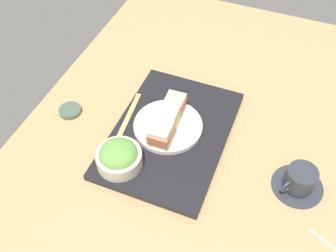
{
  "coord_description": "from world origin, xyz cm",
  "views": [
    {
      "loc": [
        67.8,
        17.22,
        85.66
      ],
      "look_at": [
        3.62,
        -8.35,
        5.0
      ],
      "focal_mm": 41.42,
      "sensor_mm": 36.0,
      "label": 1
    }
  ],
  "objects_px": {
    "sandwich_middle": "(168,117)",
    "small_sauce_dish": "(70,111)",
    "salad_bowl": "(119,156)",
    "sandwich_near": "(174,104)",
    "chopsticks_pair": "(128,118)",
    "sandwich_plate": "(168,126)",
    "coffee_cup": "(299,180)",
    "sandwich_far": "(161,134)"
  },
  "relations": [
    {
      "from": "sandwich_middle",
      "to": "small_sauce_dish",
      "type": "bearing_deg",
      "value": -83.09
    },
    {
      "from": "salad_bowl",
      "to": "sandwich_middle",
      "type": "bearing_deg",
      "value": 156.06
    },
    {
      "from": "sandwich_near",
      "to": "small_sauce_dish",
      "type": "bearing_deg",
      "value": -71.93
    },
    {
      "from": "chopsticks_pair",
      "to": "sandwich_plate",
      "type": "bearing_deg",
      "value": 94.96
    },
    {
      "from": "sandwich_plate",
      "to": "coffee_cup",
      "type": "bearing_deg",
      "value": 82.78
    },
    {
      "from": "coffee_cup",
      "to": "chopsticks_pair",
      "type": "bearing_deg",
      "value": -94.28
    },
    {
      "from": "chopsticks_pair",
      "to": "small_sauce_dish",
      "type": "relative_size",
      "value": 2.99
    },
    {
      "from": "sandwich_plate",
      "to": "sandwich_middle",
      "type": "height_order",
      "value": "sandwich_middle"
    },
    {
      "from": "chopsticks_pair",
      "to": "coffee_cup",
      "type": "xyz_separation_m",
      "value": [
        0.04,
        0.49,
        0.01
      ]
    },
    {
      "from": "sandwich_plate",
      "to": "chopsticks_pair",
      "type": "bearing_deg",
      "value": -85.04
    },
    {
      "from": "sandwich_plate",
      "to": "coffee_cup",
      "type": "distance_m",
      "value": 0.38
    },
    {
      "from": "coffee_cup",
      "to": "sandwich_middle",
      "type": "bearing_deg",
      "value": -97.22
    },
    {
      "from": "sandwich_middle",
      "to": "small_sauce_dish",
      "type": "xyz_separation_m",
      "value": [
        0.04,
        -0.3,
        -0.06
      ]
    },
    {
      "from": "salad_bowl",
      "to": "small_sauce_dish",
      "type": "height_order",
      "value": "salad_bowl"
    },
    {
      "from": "sandwich_near",
      "to": "coffee_cup",
      "type": "bearing_deg",
      "value": 74.12
    },
    {
      "from": "sandwich_middle",
      "to": "coffee_cup",
      "type": "bearing_deg",
      "value": 82.78
    },
    {
      "from": "sandwich_far",
      "to": "chopsticks_pair",
      "type": "height_order",
      "value": "sandwich_far"
    },
    {
      "from": "sandwich_plate",
      "to": "sandwich_middle",
      "type": "distance_m",
      "value": 0.04
    },
    {
      "from": "salad_bowl",
      "to": "sandwich_plate",
      "type": "bearing_deg",
      "value": 156.06
    },
    {
      "from": "small_sauce_dish",
      "to": "coffee_cup",
      "type": "bearing_deg",
      "value": 89.07
    },
    {
      "from": "sandwich_far",
      "to": "coffee_cup",
      "type": "xyz_separation_m",
      "value": [
        -0.01,
        0.37,
        -0.03
      ]
    },
    {
      "from": "sandwich_near",
      "to": "coffee_cup",
      "type": "relative_size",
      "value": 0.53
    },
    {
      "from": "sandwich_plate",
      "to": "sandwich_far",
      "type": "xyz_separation_m",
      "value": [
        0.06,
        0.0,
        0.04
      ]
    },
    {
      "from": "sandwich_far",
      "to": "salad_bowl",
      "type": "bearing_deg",
      "value": -36.91
    },
    {
      "from": "coffee_cup",
      "to": "sandwich_near",
      "type": "bearing_deg",
      "value": -105.88
    },
    {
      "from": "sandwich_middle",
      "to": "coffee_cup",
      "type": "relative_size",
      "value": 0.51
    },
    {
      "from": "chopsticks_pair",
      "to": "coffee_cup",
      "type": "distance_m",
      "value": 0.5
    },
    {
      "from": "sandwich_plate",
      "to": "small_sauce_dish",
      "type": "xyz_separation_m",
      "value": [
        0.04,
        -0.3,
        -0.02
      ]
    },
    {
      "from": "sandwich_plate",
      "to": "sandwich_near",
      "type": "relative_size",
      "value": 2.81
    },
    {
      "from": "salad_bowl",
      "to": "coffee_cup",
      "type": "distance_m",
      "value": 0.46
    },
    {
      "from": "chopsticks_pair",
      "to": "small_sauce_dish",
      "type": "distance_m",
      "value": 0.18
    },
    {
      "from": "sandwich_near",
      "to": "chopsticks_pair",
      "type": "distance_m",
      "value": 0.14
    },
    {
      "from": "sandwich_plate",
      "to": "small_sauce_dish",
      "type": "bearing_deg",
      "value": -83.09
    },
    {
      "from": "sandwich_middle",
      "to": "small_sauce_dish",
      "type": "height_order",
      "value": "sandwich_middle"
    },
    {
      "from": "sandwich_plate",
      "to": "sandwich_near",
      "type": "distance_m",
      "value": 0.07
    },
    {
      "from": "sandwich_plate",
      "to": "sandwich_far",
      "type": "height_order",
      "value": "sandwich_far"
    },
    {
      "from": "salad_bowl",
      "to": "small_sauce_dish",
      "type": "relative_size",
      "value": 1.82
    },
    {
      "from": "sandwich_near",
      "to": "sandwich_far",
      "type": "relative_size",
      "value": 1.0
    },
    {
      "from": "salad_bowl",
      "to": "coffee_cup",
      "type": "xyz_separation_m",
      "value": [
        -0.11,
        0.45,
        -0.02
      ]
    },
    {
      "from": "sandwich_near",
      "to": "salad_bowl",
      "type": "xyz_separation_m",
      "value": [
        0.22,
        -0.07,
        -0.0
      ]
    },
    {
      "from": "sandwich_middle",
      "to": "coffee_cup",
      "type": "xyz_separation_m",
      "value": [
        0.05,
        0.37,
        -0.03
      ]
    },
    {
      "from": "salad_bowl",
      "to": "coffee_cup",
      "type": "height_order",
      "value": "salad_bowl"
    }
  ]
}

